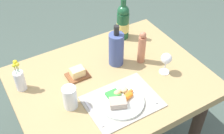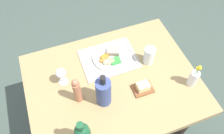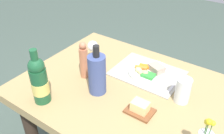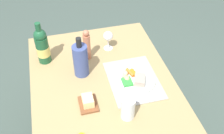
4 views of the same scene
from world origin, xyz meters
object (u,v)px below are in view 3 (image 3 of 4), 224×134
(dinner_plate, at_px, (150,71))
(water_tumbler, at_px, (183,92))
(dining_table, at_px, (124,103))
(cooler_bottle, at_px, (97,74))
(pepper_mill, at_px, (84,61))
(fork, at_px, (175,84))
(wine_glass, at_px, (93,47))
(butter_dish, at_px, (140,108))
(knife, at_px, (126,63))
(wine_bottle, at_px, (39,81))

(dinner_plate, height_order, water_tumbler, water_tumbler)
(dining_table, distance_m, dinner_plate, 0.24)
(water_tumbler, bearing_deg, cooler_bottle, 24.88)
(pepper_mill, relative_size, cooler_bottle, 0.80)
(fork, height_order, water_tumbler, water_tumbler)
(pepper_mill, xyz_separation_m, wine_glass, (0.06, -0.16, -0.01))
(dinner_plate, xyz_separation_m, butter_dish, (-0.11, 0.31, 0.00))
(dinner_plate, bearing_deg, cooler_bottle, 63.02)
(knife, distance_m, wine_glass, 0.23)
(knife, distance_m, cooler_bottle, 0.32)
(pepper_mill, bearing_deg, fork, -154.26)
(wine_bottle, bearing_deg, fork, -134.79)
(dining_table, distance_m, pepper_mill, 0.33)
(dinner_plate, height_order, fork, dinner_plate)
(wine_glass, xyz_separation_m, butter_dish, (-0.47, 0.23, -0.08))
(wine_glass, bearing_deg, pepper_mill, 111.92)
(dining_table, relative_size, cooler_bottle, 4.10)
(pepper_mill, height_order, water_tumbler, pepper_mill)
(knife, height_order, wine_bottle, wine_bottle)
(fork, relative_size, knife, 1.09)
(knife, bearing_deg, dinner_plate, -178.82)
(dining_table, xyz_separation_m, cooler_bottle, (0.10, 0.11, 0.22))
(wine_glass, height_order, water_tumbler, wine_glass)
(dinner_plate, distance_m, pepper_mill, 0.39)
(pepper_mill, bearing_deg, cooler_bottle, 155.81)
(knife, distance_m, pepper_mill, 0.29)
(fork, bearing_deg, water_tumbler, 126.94)
(butter_dish, bearing_deg, cooler_bottle, -2.05)
(butter_dish, height_order, water_tumbler, water_tumbler)
(knife, relative_size, cooler_bottle, 0.72)
(pepper_mill, distance_m, butter_dish, 0.42)
(dining_table, distance_m, knife, 0.26)
(dinner_plate, relative_size, water_tumbler, 1.88)
(cooler_bottle, bearing_deg, pepper_mill, -24.19)
(cooler_bottle, height_order, wine_bottle, wine_bottle)
(knife, height_order, pepper_mill, pepper_mill)
(dinner_plate, xyz_separation_m, wine_bottle, (0.33, 0.51, 0.10))
(fork, bearing_deg, dining_table, 39.16)
(dining_table, bearing_deg, wine_bottle, 49.11)
(dinner_plate, relative_size, pepper_mill, 1.13)
(cooler_bottle, bearing_deg, knife, -86.95)
(dinner_plate, distance_m, butter_dish, 0.33)
(wine_glass, xyz_separation_m, cooler_bottle, (-0.21, 0.22, 0.01))
(dining_table, distance_m, butter_dish, 0.24)
(dinner_plate, distance_m, wine_glass, 0.37)
(cooler_bottle, distance_m, wine_bottle, 0.28)
(wine_glass, bearing_deg, knife, -155.87)
(fork, bearing_deg, dinner_plate, -4.74)
(dining_table, height_order, butter_dish, butter_dish)
(dining_table, distance_m, wine_bottle, 0.49)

